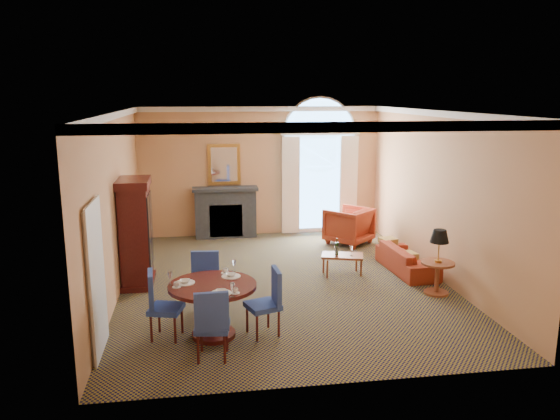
{
  "coord_description": "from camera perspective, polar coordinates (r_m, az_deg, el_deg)",
  "views": [
    {
      "loc": [
        -1.57,
        -9.7,
        3.51
      ],
      "look_at": [
        0.0,
        0.5,
        1.3
      ],
      "focal_mm": 35.0,
      "sensor_mm": 36.0,
      "label": 1
    }
  ],
  "objects": [
    {
      "name": "coffee_table",
      "position": [
        10.82,
        6.51,
        -4.77
      ],
      "size": [
        0.9,
        0.66,
        0.74
      ],
      "rotation": [
        0.0,
        0.0,
        -0.3
      ],
      "color": "brown",
      "rests_on": "ground"
    },
    {
      "name": "ground",
      "position": [
        10.44,
        0.42,
        -7.57
      ],
      "size": [
        7.5,
        7.5,
        0.0
      ],
      "primitive_type": "plane",
      "color": "#121136",
      "rests_on": "ground"
    },
    {
      "name": "dining_chair_north",
      "position": [
        8.97,
        -7.72,
        -7.13
      ],
      "size": [
        0.5,
        0.5,
        1.01
      ],
      "rotation": [
        0.0,
        0.0,
        3.03
      ],
      "color": "#274299",
      "rests_on": "ground"
    },
    {
      "name": "dining_chair_south",
      "position": [
        7.39,
        -7.12,
        -11.41
      ],
      "size": [
        0.51,
        0.51,
        1.01
      ],
      "rotation": [
        0.0,
        0.0,
        -0.14
      ],
      "color": "#274299",
      "rests_on": "ground"
    },
    {
      "name": "side_table",
      "position": [
        10.04,
        16.22,
        -4.49
      ],
      "size": [
        0.59,
        0.59,
        1.16
      ],
      "color": "brown",
      "rests_on": "ground"
    },
    {
      "name": "dining_chair_west",
      "position": [
        8.18,
        -12.54,
        -9.25
      ],
      "size": [
        0.55,
        0.55,
        1.01
      ],
      "rotation": [
        0.0,
        0.0,
        -1.83
      ],
      "color": "#274299",
      "rests_on": "ground"
    },
    {
      "name": "armoire",
      "position": [
        10.44,
        -14.81,
        -2.46
      ],
      "size": [
        0.57,
        1.02,
        2.0
      ],
      "color": "#3A0F0D",
      "rests_on": "ground"
    },
    {
      "name": "armchair",
      "position": [
        13.07,
        7.18,
        -1.63
      ],
      "size": [
        1.32,
        1.33,
        0.87
      ],
      "primitive_type": "imported",
      "rotation": [
        0.0,
        0.0,
        3.87
      ],
      "color": "#A1341D",
      "rests_on": "ground"
    },
    {
      "name": "dining_chair_east",
      "position": [
        8.11,
        -1.12,
        -9.13
      ],
      "size": [
        0.57,
        0.57,
        1.01
      ],
      "rotation": [
        0.0,
        0.0,
        1.89
      ],
      "color": "#274299",
      "rests_on": "ground"
    },
    {
      "name": "room_envelope",
      "position": [
        10.53,
        -0.28,
        6.63
      ],
      "size": [
        6.04,
        7.52,
        3.45
      ],
      "color": "tan",
      "rests_on": "ground"
    },
    {
      "name": "dining_table",
      "position": [
        8.09,
        -7.03,
        -9.15
      ],
      "size": [
        1.29,
        1.29,
        1.01
      ],
      "color": "#3A0F0D",
      "rests_on": "ground"
    },
    {
      "name": "sofa",
      "position": [
        11.28,
        13.14,
        -5.04
      ],
      "size": [
        0.77,
        1.75,
        0.5
      ],
      "primitive_type": "imported",
      "rotation": [
        0.0,
        0.0,
        1.63
      ],
      "color": "#A1341D",
      "rests_on": "ground"
    }
  ]
}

